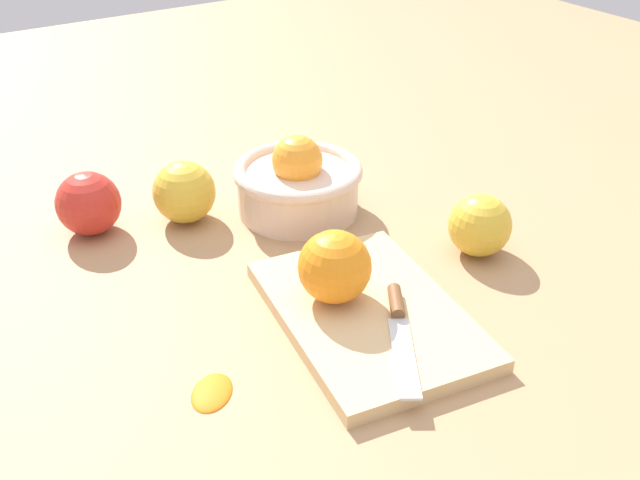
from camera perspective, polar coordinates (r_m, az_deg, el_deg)
The scene contains 9 objects.
ground_plane at distance 0.79m, azimuth 0.26°, elevation -3.70°, with size 2.40×2.40×0.00m, color tan.
bowl at distance 0.92m, azimuth -1.75°, elevation 4.50°, with size 0.16×0.16×0.10m.
cutting_board at distance 0.74m, azimuth 3.80°, elevation -5.80°, with size 0.25×0.17×0.02m, color #DBB77F.
orange_on_board at distance 0.73m, azimuth 1.16°, elevation -2.12°, with size 0.07×0.07×0.07m, color orange.
knife at distance 0.71m, azimuth 6.23°, elevation -6.56°, with size 0.14×0.10×0.01m.
apple_front_left at distance 0.91m, azimuth -10.60°, elevation 3.72°, with size 0.08×0.08×0.08m, color gold.
apple_front_left_2 at distance 0.91m, azimuth -17.69°, elevation 2.75°, with size 0.08×0.08×0.08m, color red.
apple_back_right at distance 0.85m, azimuth 12.41°, elevation 1.14°, with size 0.07×0.07×0.07m, color gold.
citrus_peel at distance 0.67m, azimuth -8.49°, elevation -11.54°, with size 0.05×0.04×0.01m, color orange.
Camera 1 is at (0.54, -0.35, 0.46)m, focal length 40.83 mm.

